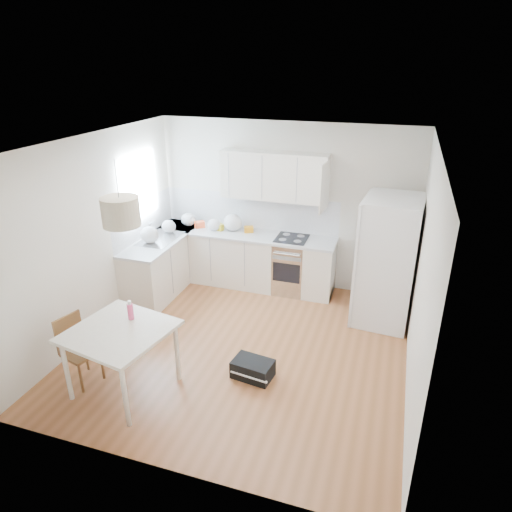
{
  "coord_description": "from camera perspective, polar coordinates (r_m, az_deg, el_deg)",
  "views": [
    {
      "loc": [
        1.75,
        -4.83,
        3.57
      ],
      "look_at": [
        0.05,
        0.4,
        1.18
      ],
      "focal_mm": 32.0,
      "sensor_mm": 36.0,
      "label": 1
    }
  ],
  "objects": [
    {
      "name": "drink_bottle",
      "position": [
        5.44,
        -15.45,
        -6.53
      ],
      "size": [
        0.08,
        0.08,
        0.24
      ],
      "primitive_type": "cylinder",
      "rotation": [
        0.0,
        0.0,
        -0.14
      ],
      "color": "#D93C67",
      "rests_on": "dining_table"
    },
    {
      "name": "counter_back",
      "position": [
        7.53,
        -1.44,
        2.73
      ],
      "size": [
        3.02,
        0.64,
        0.04
      ],
      "primitive_type": "cube",
      "color": "silver",
      "rests_on": "cabinets_back"
    },
    {
      "name": "upper_cabinets",
      "position": [
        7.23,
        2.27,
        9.95
      ],
      "size": [
        1.7,
        0.32,
        0.75
      ],
      "primitive_type": "cube",
      "color": "silver",
      "rests_on": "wall_back"
    },
    {
      "name": "floor",
      "position": [
        6.26,
        -1.61,
        -11.28
      ],
      "size": [
        4.2,
        4.2,
        0.0
      ],
      "primitive_type": "plane",
      "color": "brown",
      "rests_on": "ground"
    },
    {
      "name": "pendant_lamp",
      "position": [
        4.7,
        -16.57,
        5.32
      ],
      "size": [
        0.45,
        0.45,
        0.29
      ],
      "primitive_type": "cylinder",
      "rotation": [
        0.0,
        0.0,
        -0.23
      ],
      "color": "beige",
      "rests_on": "ceiling"
    },
    {
      "name": "counter_left",
      "position": [
        7.49,
        -11.68,
        2.13
      ],
      "size": [
        0.64,
        1.82,
        0.04
      ],
      "primitive_type": "cube",
      "color": "silver",
      "rests_on": "cabinets_left"
    },
    {
      "name": "snack_red",
      "position": [
        7.81,
        -7.05,
        3.93
      ],
      "size": [
        0.19,
        0.18,
        0.11
      ],
      "primitive_type": "cube",
      "rotation": [
        0.0,
        0.0,
        0.69
      ],
      "color": "red",
      "rests_on": "counter_back"
    },
    {
      "name": "cabinets_left",
      "position": [
        7.67,
        -11.4,
        -1.07
      ],
      "size": [
        0.6,
        1.8,
        0.88
      ],
      "primitive_type": "cube",
      "color": "silver",
      "rests_on": "floor"
    },
    {
      "name": "ceiling",
      "position": [
        5.21,
        -1.95,
        13.88
      ],
      "size": [
        4.2,
        4.2,
        0.0
      ],
      "primitive_type": "plane",
      "rotation": [
        3.14,
        0.0,
        0.0
      ],
      "color": "white",
      "rests_on": "wall_back"
    },
    {
      "name": "backsplash_left",
      "position": [
        7.53,
        -13.83,
        4.56
      ],
      "size": [
        0.01,
        1.8,
        0.58
      ],
      "primitive_type": "cube",
      "color": "white",
      "rests_on": "wall_left"
    },
    {
      "name": "gym_bag",
      "position": [
        5.69,
        -0.41,
        -13.92
      ],
      "size": [
        0.52,
        0.38,
        0.22
      ],
      "primitive_type": "cube",
      "rotation": [
        0.0,
        0.0,
        -0.14
      ],
      "color": "black",
      "rests_on": "floor"
    },
    {
      "name": "wall_left",
      "position": [
        6.56,
        -19.32,
        2.37
      ],
      "size": [
        0.0,
        4.2,
        4.2
      ],
      "primitive_type": "plane",
      "rotation": [
        1.57,
        0.0,
        1.57
      ],
      "color": "silver",
      "rests_on": "floor"
    },
    {
      "name": "refrigerator",
      "position": [
        6.73,
        16.23,
        -0.62
      ],
      "size": [
        0.95,
        0.99,
        1.85
      ],
      "primitive_type": null,
      "rotation": [
        0.0,
        0.0,
        -0.08
      ],
      "color": "white",
      "rests_on": "floor"
    },
    {
      "name": "dining_chair",
      "position": [
        5.82,
        -21.05,
        -11.05
      ],
      "size": [
        0.44,
        0.44,
        0.84
      ],
      "primitive_type": null,
      "rotation": [
        0.0,
        0.0,
        -0.28
      ],
      "color": "#533519",
      "rests_on": "floor"
    },
    {
      "name": "window_glassblock",
      "position": [
        7.34,
        -14.4,
        8.42
      ],
      "size": [
        0.02,
        1.0,
        1.0
      ],
      "primitive_type": "cube",
      "color": "#BFE0F9",
      "rests_on": "wall_left"
    },
    {
      "name": "dining_table",
      "position": [
        5.38,
        -16.63,
        -9.65
      ],
      "size": [
        1.19,
        1.19,
        0.81
      ],
      "rotation": [
        0.0,
        0.0,
        -0.18
      ],
      "color": "beige",
      "rests_on": "floor"
    },
    {
      "name": "range_oven",
      "position": [
        7.5,
        4.38,
        -1.23
      ],
      "size": [
        0.5,
        0.61,
        0.88
      ],
      "primitive_type": null,
      "color": "#B6B8BB",
      "rests_on": "floor"
    },
    {
      "name": "grocery_bag_a",
      "position": [
        7.91,
        -8.44,
        4.54
      ],
      "size": [
        0.25,
        0.21,
        0.22
      ],
      "primitive_type": "ellipsoid",
      "color": "white",
      "rests_on": "counter_back"
    },
    {
      "name": "sink",
      "position": [
        7.44,
        -11.87,
        2.1
      ],
      "size": [
        0.5,
        0.8,
        0.16
      ],
      "primitive_type": null,
      "color": "#B6B8BB",
      "rests_on": "counter_left"
    },
    {
      "name": "snack_orange",
      "position": [
        7.54,
        -0.91,
        3.35
      ],
      "size": [
        0.17,
        0.15,
        0.1
      ],
      "primitive_type": "cube",
      "rotation": [
        0.0,
        0.0,
        0.45
      ],
      "color": "orange",
      "rests_on": "counter_back"
    },
    {
      "name": "backsplash_back",
      "position": [
        7.68,
        -0.73,
        5.64
      ],
      "size": [
        3.0,
        0.01,
        0.58
      ],
      "primitive_type": "cube",
      "color": "white",
      "rests_on": "wall_back"
    },
    {
      "name": "snack_yellow",
      "position": [
        7.66,
        -4.68,
        3.65
      ],
      "size": [
        0.19,
        0.15,
        0.11
      ],
      "primitive_type": "cube",
      "rotation": [
        0.0,
        0.0,
        -0.34
      ],
      "color": "gold",
      "rests_on": "counter_back"
    },
    {
      "name": "cabinets_back",
      "position": [
        7.7,
        -1.4,
        -0.47
      ],
      "size": [
        3.0,
        0.6,
        0.88
      ],
      "primitive_type": "cube",
      "color": "silver",
      "rests_on": "floor"
    },
    {
      "name": "grocery_bag_c",
      "position": [
        7.59,
        -2.91,
        4.2
      ],
      "size": [
        0.32,
        0.27,
        0.28
      ],
      "primitive_type": "ellipsoid",
      "color": "white",
      "rests_on": "counter_back"
    },
    {
      "name": "grocery_bag_b",
      "position": [
        7.63,
        -5.29,
        3.9
      ],
      "size": [
        0.22,
        0.19,
        0.2
      ],
      "primitive_type": "ellipsoid",
      "color": "white",
      "rests_on": "counter_back"
    },
    {
      "name": "grocery_bag_d",
      "position": [
        7.65,
        -10.87,
        3.67
      ],
      "size": [
        0.23,
        0.2,
        0.21
      ],
      "primitive_type": "ellipsoid",
      "color": "white",
      "rests_on": "counter_back"
    },
    {
      "name": "wall_back",
      "position": [
        7.49,
        3.66,
        6.22
      ],
      "size": [
        4.2,
        0.0,
        4.2
      ],
      "primitive_type": "plane",
      "rotation": [
        1.57,
        0.0,
        0.0
      ],
      "color": "silver",
      "rests_on": "floor"
    },
    {
      "name": "grocery_bag_e",
      "position": [
        7.26,
        -13.16,
        2.59
      ],
      "size": [
        0.3,
        0.25,
        0.27
      ],
      "primitive_type": "ellipsoid",
      "color": "white",
      "rests_on": "counter_left"
    },
    {
      "name": "wall_right",
      "position": [
        5.33,
        20.05,
        -2.64
      ],
      "size": [
        0.0,
        4.2,
        4.2
      ],
      "primitive_type": "plane",
      "rotation": [
        1.57,
        0.0,
        -1.57
      ],
      "color": "silver",
      "rests_on": "floor"
    }
  ]
}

